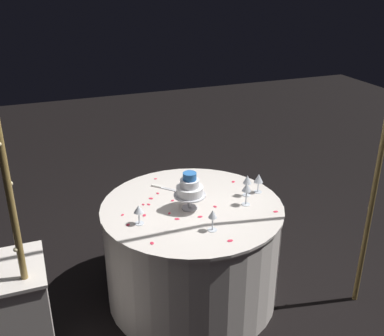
{
  "coord_description": "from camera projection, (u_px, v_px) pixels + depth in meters",
  "views": [
    {
      "loc": [
        1.0,
        2.62,
        2.29
      ],
      "look_at": [
        0.0,
        0.0,
        1.05
      ],
      "focal_mm": 42.53,
      "sensor_mm": 36.0,
      "label": 1
    }
  ],
  "objects": [
    {
      "name": "ground_plane",
      "position": [
        192.0,
        293.0,
        3.49
      ],
      "size": [
        12.0,
        12.0,
        0.0
      ],
      "primitive_type": "plane",
      "color": "black"
    },
    {
      "name": "decorative_arch",
      "position": [
        225.0,
        109.0,
        2.41
      ],
      "size": [
        2.3,
        0.06,
        2.46
      ],
      "color": "olive",
      "rests_on": "ground"
    },
    {
      "name": "main_table",
      "position": [
        192.0,
        251.0,
        3.33
      ],
      "size": [
        1.28,
        1.28,
        0.76
      ],
      "color": "silver",
      "rests_on": "ground"
    },
    {
      "name": "side_table",
      "position": [
        13.0,
        328.0,
        2.6
      ],
      "size": [
        0.45,
        0.45,
        0.81
      ],
      "color": "silver",
      "rests_on": "ground"
    },
    {
      "name": "tiered_cake",
      "position": [
        190.0,
        189.0,
        3.08
      ],
      "size": [
        0.22,
        0.22,
        0.27
      ],
      "color": "silver",
      "rests_on": "main_table"
    },
    {
      "name": "wine_glass_0",
      "position": [
        247.0,
        188.0,
        3.14
      ],
      "size": [
        0.06,
        0.06,
        0.17
      ],
      "color": "silver",
      "rests_on": "main_table"
    },
    {
      "name": "wine_glass_1",
      "position": [
        213.0,
        215.0,
        2.84
      ],
      "size": [
        0.06,
        0.06,
        0.15
      ],
      "color": "silver",
      "rests_on": "main_table"
    },
    {
      "name": "wine_glass_2",
      "position": [
        139.0,
        210.0,
        2.92
      ],
      "size": [
        0.07,
        0.07,
        0.13
      ],
      "color": "silver",
      "rests_on": "main_table"
    },
    {
      "name": "wine_glass_3",
      "position": [
        259.0,
        179.0,
        3.33
      ],
      "size": [
        0.07,
        0.07,
        0.15
      ],
      "color": "silver",
      "rests_on": "main_table"
    },
    {
      "name": "wine_glass_4",
      "position": [
        247.0,
        180.0,
        3.28
      ],
      "size": [
        0.06,
        0.06,
        0.16
      ],
      "color": "silver",
      "rests_on": "main_table"
    },
    {
      "name": "cake_knife",
      "position": [
        166.0,
        188.0,
        3.42
      ],
      "size": [
        0.22,
        0.23,
        0.01
      ],
      "color": "silver",
      "rests_on": "main_table"
    },
    {
      "name": "rose_petal_0",
      "position": [
        233.0,
        182.0,
        3.53
      ],
      "size": [
        0.04,
        0.04,
        0.0
      ],
      "primitive_type": "ellipsoid",
      "rotation": [
        0.0,
        0.0,
        4.11
      ],
      "color": "#E02D47",
      "rests_on": "main_table"
    },
    {
      "name": "rose_petal_1",
      "position": [
        152.0,
        243.0,
        2.74
      ],
      "size": [
        0.03,
        0.04,
        0.0
      ],
      "primitive_type": "ellipsoid",
      "rotation": [
        0.0,
        0.0,
        1.43
      ],
      "color": "#E02D47",
      "rests_on": "main_table"
    },
    {
      "name": "rose_petal_2",
      "position": [
        149.0,
        204.0,
        3.19
      ],
      "size": [
        0.03,
        0.04,
        0.0
      ],
      "primitive_type": "ellipsoid",
      "rotation": [
        0.0,
        0.0,
        2.08
      ],
      "color": "#E02D47",
      "rests_on": "main_table"
    },
    {
      "name": "rose_petal_3",
      "position": [
        230.0,
        241.0,
        2.77
      ],
      "size": [
        0.04,
        0.03,
        0.0
      ],
      "primitive_type": "ellipsoid",
      "rotation": [
        0.0,
        0.0,
        3.13
      ],
      "color": "#E02D47",
      "rests_on": "main_table"
    },
    {
      "name": "rose_petal_4",
      "position": [
        156.0,
        179.0,
        3.58
      ],
      "size": [
        0.03,
        0.02,
        0.0
      ],
      "primitive_type": "ellipsoid",
      "rotation": [
        0.0,
        0.0,
        3.1
      ],
      "color": "#E02D47",
      "rests_on": "main_table"
    },
    {
      "name": "rose_petal_5",
      "position": [
        143.0,
        204.0,
        3.19
      ],
      "size": [
        0.02,
        0.03,
        0.0
      ],
      "primitive_type": "ellipsoid",
      "rotation": [
        0.0,
        0.0,
        1.71
      ],
      "color": "#E02D47",
      "rests_on": "main_table"
    },
    {
      "name": "rose_petal_6",
      "position": [
        276.0,
        212.0,
        3.1
      ],
      "size": [
        0.04,
        0.03,
        0.0
      ],
      "primitive_type": "ellipsoid",
      "rotation": [
        0.0,
        0.0,
        2.98
      ],
      "color": "#E02D47",
      "rests_on": "main_table"
    },
    {
      "name": "rose_petal_7",
      "position": [
        123.0,
        215.0,
        3.06
      ],
      "size": [
        0.03,
        0.03,
        0.0
      ],
      "primitive_type": "ellipsoid",
      "rotation": [
        0.0,
        0.0,
        3.95
      ],
      "color": "#E02D47",
      "rests_on": "main_table"
    },
    {
      "name": "rose_petal_8",
      "position": [
        151.0,
        198.0,
        3.27
      ],
      "size": [
        0.04,
        0.04,
        0.0
      ],
      "primitive_type": "ellipsoid",
      "rotation": [
        0.0,
        0.0,
        5.53
      ],
      "color": "#E02D47",
      "rests_on": "main_table"
    },
    {
      "name": "rose_petal_9",
      "position": [
        215.0,
        207.0,
        3.16
      ],
      "size": [
        0.03,
        0.03,
        0.0
      ],
      "primitive_type": "ellipsoid",
      "rotation": [
        0.0,
        0.0,
        1.77
      ],
      "color": "#E02D47",
      "rests_on": "main_table"
    },
    {
      "name": "rose_petal_10",
      "position": [
        169.0,
        213.0,
        3.08
      ],
      "size": [
        0.03,
        0.03,
        0.0
      ],
      "primitive_type": "ellipsoid",
      "rotation": [
        0.0,
        0.0,
        4.13
      ],
      "color": "#E02D47",
      "rests_on": "main_table"
    },
    {
      "name": "rose_petal_11",
      "position": [
        199.0,
        200.0,
        3.25
      ],
      "size": [
        0.04,
        0.04,
        0.0
      ],
      "primitive_type": "ellipsoid",
      "rotation": [
        0.0,
        0.0,
        5.61
      ],
      "color": "#E02D47",
      "rests_on": "main_table"
    },
    {
      "name": "rose_petal_12",
      "position": [
        200.0,
        217.0,
        3.03
      ],
      "size": [
        0.04,
        0.03,
        0.0
      ],
      "primitive_type": "ellipsoid",
      "rotation": [
        0.0,
        0.0,
        6.22
      ],
      "color": "#E02D47",
      "rests_on": "main_table"
    },
    {
      "name": "rose_petal_13",
      "position": [
        144.0,
        215.0,
        3.05
      ],
      "size": [
        0.03,
        0.04,
        0.0
      ],
      "primitive_type": "ellipsoid",
      "rotation": [
        0.0,
        0.0,
        1.09
      ],
      "color": "#E02D47",
      "rests_on": "main_table"
    },
    {
      "name": "rose_petal_14",
      "position": [
        177.0,
        219.0,
        3.01
      ],
      "size": [
        0.04,
        0.04,
        0.0
      ],
      "primitive_type": "ellipsoid",
      "rotation": [
        0.0,
        0.0,
        5.81
      ],
      "color": "#E02D47",
      "rests_on": "main_table"
    },
    {
      "name": "rose_petal_15",
      "position": [
        128.0,
        225.0,
        2.94
      ],
      "size": [
        0.04,
        0.04,
        0.0
      ],
      "primitive_type": "ellipsoid",
      "rotation": [
        0.0,
        0.0,
        0.86
      ],
      "color": "#E02D47",
      "rests_on": "main_table"
    },
    {
      "name": "rose_petal_16",
      "position": [
        158.0,
        193.0,
        3.35
      ],
      "size": [
        0.02,
        0.03,
        0.0
      ],
      "primitive_type": "ellipsoid",
      "rotation": [
        0.0,
        0.0,
        1.76
      ],
      "color": "#E02D47",
      "rests_on": "main_table"
    },
    {
      "name": "rose_petal_17",
      "position": [
        173.0,
        201.0,
        3.24
      ],
      "size": [
        0.03,
        0.03,
        0.0
      ],
      "primitive_type": "ellipsoid",
      "rotation": [
        0.0,
        0.0,
        0.55
      ],
      "color": "#E02D47",
      "rests_on": "main_table"
    }
  ]
}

